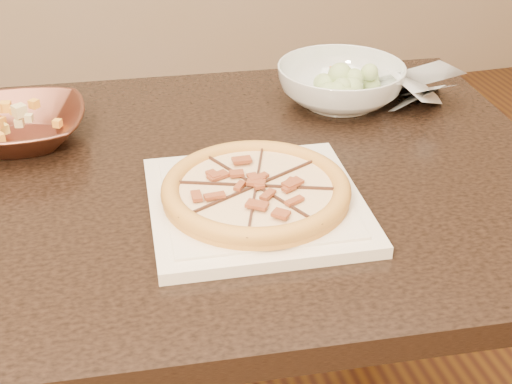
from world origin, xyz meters
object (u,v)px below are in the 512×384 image
pizza (256,190)px  salad_bowl (341,85)px  dining_table (159,235)px  plate (256,204)px  bronze_bowl (18,127)px

pizza → salad_bowl: (0.25, 0.33, 0.00)m
pizza → dining_table: bearing=133.3°
plate → pizza: 0.02m
plate → pizza: bearing=-159.3°
dining_table → pizza: bearing=-46.7°
dining_table → pizza: pizza is taller
bronze_bowl → salad_bowl: salad_bowl is taller
salad_bowl → dining_table: bearing=-153.6°
pizza → salad_bowl: size_ratio=1.13×
plate → bronze_bowl: bronze_bowl is taller
pizza → bronze_bowl: (-0.33, 0.31, -0.01)m
dining_table → plate: (0.13, -0.14, 0.12)m
dining_table → bronze_bowl: bronze_bowl is taller
dining_table → pizza: 0.24m
pizza → bronze_bowl: bronze_bowl is taller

